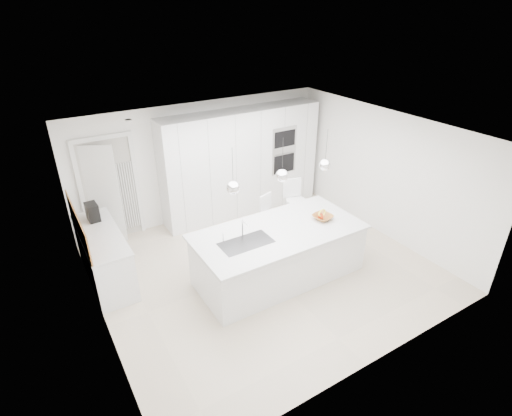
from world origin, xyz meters
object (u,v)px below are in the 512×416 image
island_base (279,255)px  fruit_bowl (323,217)px  espresso_machine (92,212)px  bar_stool_right (295,208)px  bar_stool_left (269,222)px

island_base → fruit_bowl: (0.87, -0.04, 0.51)m
espresso_machine → bar_stool_right: 3.77m
bar_stool_right → espresso_machine: bearing=-179.6°
island_base → espresso_machine: size_ratio=9.12×
espresso_machine → bar_stool_left: size_ratio=0.30×
fruit_bowl → island_base: bearing=177.4°
espresso_machine → bar_stool_right: size_ratio=0.26×
island_base → espresso_machine: (-2.53, 2.02, 0.62)m
bar_stool_right → island_base: bearing=-120.8°
fruit_bowl → bar_stool_right: size_ratio=0.29×
espresso_machine → bar_stool_left: 3.17m
bar_stool_left → fruit_bowl: bearing=-83.6°
fruit_bowl → espresso_machine: 3.97m
fruit_bowl → espresso_machine: bearing=148.8°
espresso_machine → bar_stool_right: espresso_machine is taller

